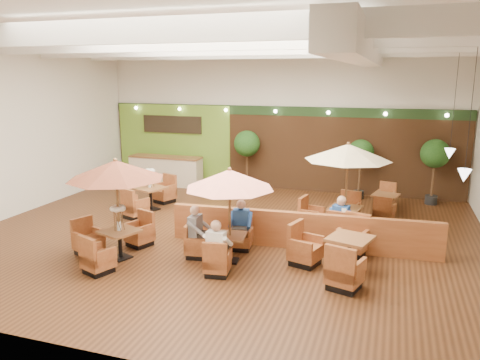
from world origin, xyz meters
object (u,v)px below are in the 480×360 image
at_px(table_0, 115,187).
at_px(table_1, 228,194).
at_px(topiary_1, 361,155).
at_px(diner_1, 241,220).
at_px(table_5, 385,205).
at_px(table_2, 345,168).
at_px(diner_3, 342,215).
at_px(service_counter, 166,171).
at_px(table_3, 150,195).
at_px(booth_divider, 301,231).
at_px(diner_4, 342,216).
at_px(table_4, 336,253).
at_px(diner_0, 217,242).
at_px(diner_2, 197,227).
at_px(topiary_2, 435,156).
at_px(topiary_0, 247,146).

distance_m(table_0, table_1, 2.69).
distance_m(topiary_1, diner_1, 6.71).
distance_m(table_1, table_5, 6.43).
bearing_deg(table_5, table_2, -102.25).
bearing_deg(diner_3, service_counter, 158.50).
height_order(table_0, table_3, table_0).
bearing_deg(table_2, table_0, -133.04).
relative_size(booth_divider, table_3, 2.48).
bearing_deg(diner_3, booth_divider, -133.01).
xyz_separation_m(diner_3, diner_4, (0.00, 0.00, -0.02)).
xyz_separation_m(table_0, topiary_1, (5.13, 7.68, -0.18)).
xyz_separation_m(table_0, diner_1, (2.66, 1.50, -1.01)).
distance_m(table_4, diner_4, 1.76).
bearing_deg(diner_0, diner_1, 91.63).
relative_size(booth_divider, table_1, 2.99).
xyz_separation_m(diner_1, diner_2, (-0.84, -0.84, 0.00)).
bearing_deg(service_counter, topiary_1, 1.50).
bearing_deg(table_4, table_0, -152.21).
relative_size(table_4, topiary_2, 1.25).
xyz_separation_m(table_1, diner_3, (2.44, 2.07, -0.89)).
xyz_separation_m(service_counter, table_1, (5.13, -6.83, 1.09)).
relative_size(table_2, topiary_0, 1.13).
height_order(diner_1, diner_2, diner_2).
relative_size(diner_2, diner_3, 0.99).
distance_m(table_1, diner_2, 1.20).
bearing_deg(service_counter, table_2, -26.90).
relative_size(service_counter, diner_2, 3.52).
xyz_separation_m(table_0, table_5, (6.09, 5.88, -1.46)).
distance_m(table_5, topiary_1, 2.41).
bearing_deg(table_2, table_1, -117.62).
height_order(table_5, topiary_0, topiary_0).
bearing_deg(topiary_1, diner_2, -115.25).
xyz_separation_m(table_2, diner_2, (-3.16, -3.02, -1.09)).
xyz_separation_m(table_0, diner_2, (1.82, 0.66, -1.01)).
height_order(topiary_0, topiary_1, topiary_0).
distance_m(booth_divider, table_4, 1.45).
bearing_deg(topiary_0, table_3, -120.81).
height_order(topiary_1, diner_2, topiary_1).
bearing_deg(diner_3, diner_2, -136.67).
relative_size(table_0, topiary_2, 1.14).
bearing_deg(topiary_2, table_3, -157.56).
distance_m(topiary_0, diner_0, 8.12).
distance_m(booth_divider, table_1, 2.37).
distance_m(table_2, table_5, 2.92).
height_order(topiary_0, diner_1, topiary_0).
distance_m(table_4, diner_3, 1.76).
bearing_deg(table_3, topiary_0, 81.09).
distance_m(topiary_0, topiary_2, 6.71).
bearing_deg(diner_0, diner_4, 52.26).
height_order(topiary_2, diner_0, topiary_2).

